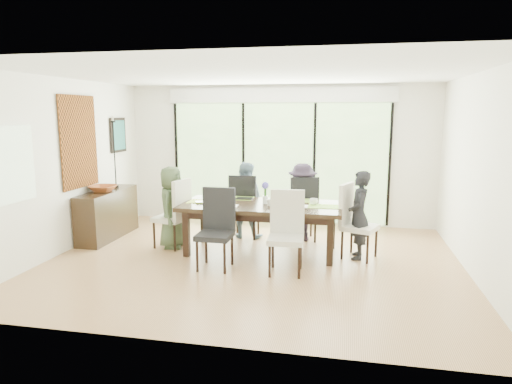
% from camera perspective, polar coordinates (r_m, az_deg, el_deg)
% --- Properties ---
extents(floor, '(6.00, 5.00, 0.01)m').
position_cam_1_polar(floor, '(6.82, -0.42, -8.71)').
color(floor, '#93613A').
rests_on(floor, ground).
extents(ceiling, '(6.00, 5.00, 0.01)m').
position_cam_1_polar(ceiling, '(6.49, -0.45, 14.62)').
color(ceiling, white).
rests_on(ceiling, wall_back).
extents(wall_back, '(6.00, 0.02, 2.70)m').
position_cam_1_polar(wall_back, '(8.97, 2.86, 4.63)').
color(wall_back, white).
rests_on(wall_back, floor).
extents(wall_front, '(6.00, 0.02, 2.70)m').
position_cam_1_polar(wall_front, '(4.12, -7.61, -1.66)').
color(wall_front, silver).
rests_on(wall_front, floor).
extents(wall_left, '(0.02, 5.00, 2.70)m').
position_cam_1_polar(wall_left, '(7.71, -22.92, 3.01)').
color(wall_left, silver).
rests_on(wall_left, floor).
extents(wall_right, '(0.02, 5.00, 2.70)m').
position_cam_1_polar(wall_right, '(6.60, 26.10, 1.74)').
color(wall_right, beige).
rests_on(wall_right, floor).
extents(glass_doors, '(4.20, 0.02, 2.30)m').
position_cam_1_polar(glass_doors, '(8.95, 2.82, 3.65)').
color(glass_doors, '#598C3F').
rests_on(glass_doors, wall_back).
extents(blinds_header, '(4.40, 0.06, 0.28)m').
position_cam_1_polar(blinds_header, '(8.89, 2.88, 12.00)').
color(blinds_header, white).
rests_on(blinds_header, wall_back).
extents(mullion_a, '(0.05, 0.04, 2.30)m').
position_cam_1_polar(mullion_a, '(9.48, -9.87, 3.87)').
color(mullion_a, black).
rests_on(mullion_a, wall_back).
extents(mullion_b, '(0.05, 0.04, 2.30)m').
position_cam_1_polar(mullion_b, '(9.07, -1.58, 3.75)').
color(mullion_b, black).
rests_on(mullion_b, wall_back).
extents(mullion_c, '(0.05, 0.04, 2.30)m').
position_cam_1_polar(mullion_c, '(8.86, 7.29, 3.53)').
color(mullion_c, black).
rests_on(mullion_c, wall_back).
extents(mullion_d, '(0.05, 0.04, 2.30)m').
position_cam_1_polar(mullion_d, '(8.87, 16.36, 3.21)').
color(mullion_d, black).
rests_on(mullion_d, wall_back).
extents(side_window, '(0.02, 0.90, 1.00)m').
position_cam_1_polar(side_window, '(6.72, -28.45, 2.98)').
color(side_window, '#8CAD7F').
rests_on(side_window, wall_left).
extents(deck, '(6.00, 1.80, 0.10)m').
position_cam_1_polar(deck, '(10.06, 3.55, -2.87)').
color(deck, brown).
rests_on(deck, ground).
extents(rail_top, '(6.00, 0.08, 0.06)m').
position_cam_1_polar(rail_top, '(10.73, 4.17, 1.18)').
color(rail_top, '#533323').
rests_on(rail_top, deck).
extents(foliage_left, '(3.20, 3.20, 3.20)m').
position_cam_1_polar(foliage_left, '(11.97, -3.79, 6.37)').
color(foliage_left, '#14380F').
rests_on(foliage_left, ground).
extents(foliage_mid, '(4.00, 4.00, 4.00)m').
position_cam_1_polar(foliage_mid, '(12.17, 7.10, 8.07)').
color(foliage_mid, '#14380F').
rests_on(foliage_mid, ground).
extents(foliage_right, '(2.80, 2.80, 2.80)m').
position_cam_1_polar(foliage_right, '(11.40, 15.82, 4.93)').
color(foliage_right, '#14380F').
rests_on(foliage_right, ground).
extents(foliage_far, '(3.60, 3.60, 3.60)m').
position_cam_1_polar(foliage_far, '(12.98, 2.88, 7.45)').
color(foliage_far, '#14380F').
rests_on(foliage_far, ground).
extents(table_top, '(2.47, 1.13, 0.06)m').
position_cam_1_polar(table_top, '(7.07, 0.69, -1.77)').
color(table_top, black).
rests_on(table_top, floor).
extents(table_apron, '(2.27, 0.93, 0.10)m').
position_cam_1_polar(table_apron, '(7.09, 0.69, -2.50)').
color(table_apron, black).
rests_on(table_apron, floor).
extents(table_leg_fl, '(0.09, 0.09, 0.71)m').
position_cam_1_polar(table_leg_fl, '(7.03, -8.69, -5.17)').
color(table_leg_fl, black).
rests_on(table_leg_fl, floor).
extents(table_leg_fr, '(0.09, 0.09, 0.71)m').
position_cam_1_polar(table_leg_fr, '(6.63, 9.24, -6.13)').
color(table_leg_fr, black).
rests_on(table_leg_fr, floor).
extents(table_leg_bl, '(0.09, 0.09, 0.71)m').
position_cam_1_polar(table_leg_bl, '(7.82, -6.54, -3.59)').
color(table_leg_bl, black).
rests_on(table_leg_bl, floor).
extents(table_leg_br, '(0.09, 0.09, 0.71)m').
position_cam_1_polar(table_leg_br, '(7.46, 9.51, -4.33)').
color(table_leg_br, black).
rests_on(table_leg_br, floor).
extents(chair_left_end, '(0.56, 0.56, 1.13)m').
position_cam_1_polar(chair_left_end, '(7.52, -10.63, -2.59)').
color(chair_left_end, beige).
rests_on(chair_left_end, floor).
extents(chair_right_end, '(0.61, 0.61, 1.13)m').
position_cam_1_polar(chair_right_end, '(6.99, 12.88, -3.62)').
color(chair_right_end, white).
rests_on(chair_right_end, floor).
extents(chair_far_left, '(0.48, 0.48, 1.13)m').
position_cam_1_polar(chair_far_left, '(8.01, -1.35, -1.66)').
color(chair_far_left, black).
rests_on(chair_far_left, floor).
extents(chair_far_right, '(0.58, 0.58, 1.13)m').
position_cam_1_polar(chair_far_right, '(7.85, 5.79, -1.94)').
color(chair_far_right, black).
rests_on(chair_far_right, floor).
extents(chair_near_left, '(0.48, 0.48, 1.13)m').
position_cam_1_polar(chair_near_left, '(6.40, -5.19, -4.66)').
color(chair_near_left, black).
rests_on(chair_near_left, floor).
extents(chair_near_right, '(0.50, 0.50, 1.13)m').
position_cam_1_polar(chair_near_right, '(6.19, 3.74, -5.13)').
color(chair_near_right, beige).
rests_on(chair_near_right, floor).
extents(person_left_end, '(0.42, 0.64, 1.33)m').
position_cam_1_polar(person_left_end, '(7.50, -10.51, -1.87)').
color(person_left_end, '#425438').
rests_on(person_left_end, floor).
extents(person_right_end, '(0.40, 0.62, 1.33)m').
position_cam_1_polar(person_right_end, '(6.97, 12.74, -2.83)').
color(person_right_end, black).
rests_on(person_right_end, floor).
extents(person_far_left, '(0.65, 0.44, 1.33)m').
position_cam_1_polar(person_far_left, '(7.97, -1.38, -1.00)').
color(person_far_left, gray).
rests_on(person_far_left, floor).
extents(person_far_right, '(0.63, 0.41, 1.33)m').
position_cam_1_polar(person_far_right, '(7.81, 5.79, -1.27)').
color(person_far_right, '#281E2E').
rests_on(person_far_right, floor).
extents(placemat_left, '(0.45, 0.33, 0.01)m').
position_cam_1_polar(placemat_left, '(7.29, -6.67, -1.20)').
color(placemat_left, '#AFC546').
rests_on(placemat_left, table_top).
extents(placemat_right, '(0.45, 0.33, 0.01)m').
position_cam_1_polar(placemat_right, '(6.95, 8.41, -1.79)').
color(placemat_right, '#89BE43').
rests_on(placemat_right, table_top).
extents(placemat_far_l, '(0.45, 0.33, 0.01)m').
position_cam_1_polar(placemat_far_l, '(7.54, -2.11, -0.78)').
color(placemat_far_l, '#7DAC3D').
rests_on(placemat_far_l, table_top).
extents(placemat_far_r, '(0.45, 0.33, 0.01)m').
position_cam_1_polar(placemat_far_r, '(7.37, 5.47, -1.06)').
color(placemat_far_r, '#7DA63B').
rests_on(placemat_far_r, table_top).
extents(placemat_paper, '(0.45, 0.33, 0.01)m').
position_cam_1_polar(placemat_paper, '(6.90, -4.27, -1.80)').
color(placemat_paper, white).
rests_on(placemat_paper, table_top).
extents(tablet_far_l, '(0.27, 0.19, 0.01)m').
position_cam_1_polar(tablet_far_l, '(7.47, -1.45, -0.80)').
color(tablet_far_l, black).
rests_on(tablet_far_l, table_top).
extents(tablet_far_r, '(0.25, 0.18, 0.01)m').
position_cam_1_polar(tablet_far_r, '(7.33, 5.04, -1.05)').
color(tablet_far_r, black).
rests_on(tablet_far_r, table_top).
extents(papers, '(0.31, 0.23, 0.00)m').
position_cam_1_polar(papers, '(6.92, 6.32, -1.80)').
color(papers, white).
rests_on(papers, table_top).
extents(platter_base, '(0.27, 0.27, 0.02)m').
position_cam_1_polar(platter_base, '(6.90, -4.27, -1.67)').
color(platter_base, white).
rests_on(platter_base, table_top).
extents(platter_snacks, '(0.21, 0.21, 0.01)m').
position_cam_1_polar(platter_snacks, '(6.89, -4.28, -1.52)').
color(platter_snacks, orange).
rests_on(platter_snacks, table_top).
extents(vase, '(0.08, 0.08, 0.12)m').
position_cam_1_polar(vase, '(7.09, 1.16, -0.97)').
color(vase, silver).
rests_on(vase, table_top).
extents(hyacinth_stems, '(0.04, 0.04, 0.16)m').
position_cam_1_polar(hyacinth_stems, '(7.07, 1.16, 0.01)').
color(hyacinth_stems, '#337226').
rests_on(hyacinth_stems, table_top).
extents(hyacinth_blooms, '(0.11, 0.11, 0.11)m').
position_cam_1_polar(hyacinth_blooms, '(7.05, 1.17, 0.84)').
color(hyacinth_blooms, '#554CBE').
rests_on(hyacinth_blooms, table_top).
extents(laptop, '(0.40, 0.36, 0.03)m').
position_cam_1_polar(laptop, '(7.17, -6.15, -1.30)').
color(laptop, silver).
rests_on(laptop, table_top).
extents(cup_a, '(0.17, 0.17, 0.10)m').
position_cam_1_polar(cup_a, '(7.35, -4.46, -0.70)').
color(cup_a, white).
rests_on(cup_a, table_top).
extents(cup_b, '(0.15, 0.15, 0.09)m').
position_cam_1_polar(cup_b, '(6.93, 1.75, -1.35)').
color(cup_b, white).
rests_on(cup_b, table_top).
extents(cup_c, '(0.18, 0.18, 0.10)m').
position_cam_1_polar(cup_c, '(7.05, 7.24, -1.21)').
color(cup_c, white).
rests_on(cup_c, table_top).
extents(book, '(0.24, 0.28, 0.02)m').
position_cam_1_polar(book, '(7.07, 2.76, -1.45)').
color(book, white).
rests_on(book, table_top).
extents(sideboard, '(0.42, 1.48, 0.84)m').
position_cam_1_polar(sideboard, '(8.39, -18.06, -2.66)').
color(sideboard, black).
rests_on(sideboard, floor).
extents(bowl, '(0.44, 0.44, 0.11)m').
position_cam_1_polar(bowl, '(8.22, -18.57, 0.41)').
color(bowl, brown).
rests_on(bowl, sideboard).
extents(candlestick_base, '(0.09, 0.09, 0.04)m').
position_cam_1_polar(candlestick_base, '(8.61, -17.08, 0.66)').
color(candlestick_base, black).
rests_on(candlestick_base, sideboard).
extents(candlestick_shaft, '(0.02, 0.02, 1.16)m').
position_cam_1_polar(candlestick_shaft, '(8.54, -17.28, 4.53)').
color(candlestick_shaft, black).
rests_on(candlestick_shaft, sideboard).
extents(candlestick_pan, '(0.09, 0.09, 0.03)m').
position_cam_1_polar(candlestick_pan, '(8.51, -17.47, 8.39)').
color(candlestick_pan, black).
rests_on(candlestick_pan, sideboard).
extents(candle, '(0.03, 0.03, 0.09)m').
position_cam_1_polar(candle, '(8.51, -17.49, 8.76)').
color(candle, silver).
rests_on(candle, sideboard).
extents(tapestry, '(0.02, 1.00, 1.50)m').
position_cam_1_polar(tapestry, '(7.99, -21.24, 5.85)').
color(tapestry, brown).
rests_on(tapestry, wall_left).
extents(art_frame, '(0.03, 0.55, 0.65)m').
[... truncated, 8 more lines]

